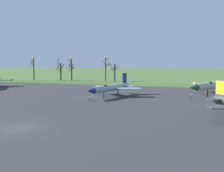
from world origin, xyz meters
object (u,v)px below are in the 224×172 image
object	(u,v)px
info_placard_front_right	(90,98)
jet_fighter_rear_center	(216,85)
jet_fighter_front_right	(111,88)
info_placard_rear_center	(190,97)

from	to	relation	value
info_placard_front_right	jet_fighter_rear_center	xyz separation A→B (m)	(20.41, 14.67, 1.61)
jet_fighter_front_right	jet_fighter_rear_center	world-z (taller)	jet_fighter_rear_center
jet_fighter_front_right	info_placard_front_right	bearing A→B (deg)	-103.64
jet_fighter_front_right	info_placard_front_right	size ratio (longest dim) A/B	15.03
info_placard_front_right	jet_fighter_rear_center	size ratio (longest dim) A/B	0.06
info_placard_rear_center	jet_fighter_front_right	bearing A→B (deg)	-175.53
info_placard_front_right	info_placard_rear_center	xyz separation A→B (m)	(15.95, 7.38, 0.09)
jet_fighter_rear_center	jet_fighter_front_right	bearing A→B (deg)	-155.97
info_placard_rear_center	info_placard_front_right	bearing A→B (deg)	-155.17
jet_fighter_front_right	info_placard_rear_center	world-z (taller)	jet_fighter_front_right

